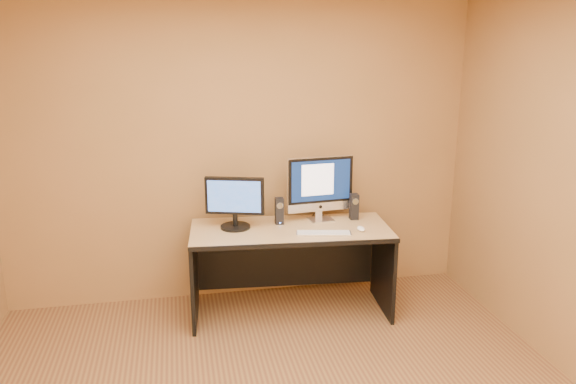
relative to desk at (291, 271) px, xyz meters
name	(u,v)px	position (x,y,z in m)	size (l,w,h in m)	color
walls	(287,223)	(-0.34, -1.51, 0.93)	(4.00, 4.00, 2.60)	olive
desk	(291,271)	(0.00, 0.00, 0.00)	(1.60, 0.70, 0.74)	tan
imac	(321,188)	(0.29, 0.17, 0.65)	(0.57, 0.21, 0.55)	silver
second_monitor	(235,203)	(-0.44, 0.10, 0.58)	(0.48, 0.24, 0.42)	black
speaker_left	(279,211)	(-0.07, 0.14, 0.48)	(0.07, 0.07, 0.22)	black
speaker_right	(354,207)	(0.58, 0.13, 0.48)	(0.07, 0.07, 0.22)	black
keyboard	(324,233)	(0.22, -0.19, 0.38)	(0.43, 0.12, 0.02)	silver
mouse	(361,229)	(0.54, -0.17, 0.39)	(0.06, 0.10, 0.04)	white
cable_a	(324,216)	(0.35, 0.26, 0.37)	(0.01, 0.01, 0.22)	black
cable_b	(313,215)	(0.27, 0.31, 0.37)	(0.01, 0.01, 0.18)	black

